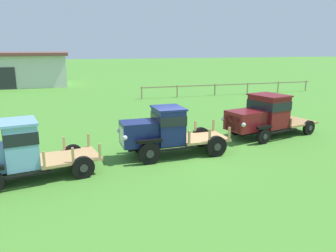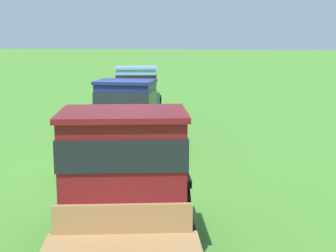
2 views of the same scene
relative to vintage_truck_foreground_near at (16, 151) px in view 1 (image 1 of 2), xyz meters
The scene contains 5 objects.
ground_plane 6.46m from the vintage_truck_foreground_near, ahead, with size 240.00×240.00×0.00m, color #47842D.
paddock_fence 24.00m from the vintage_truck_foreground_near, 44.40° to the left, with size 18.04×0.49×1.13m.
vintage_truck_foreground_near is the anchor object (origin of this frame).
vintage_truck_second_in_line 5.71m from the vintage_truck_foreground_near, 10.94° to the left, with size 4.72×1.94×2.11m.
vintage_truck_midrow_center 11.73m from the vintage_truck_foreground_near, 12.51° to the left, with size 5.57×3.07×2.18m.
Camera 1 is at (-4.54, -12.54, 4.56)m, focal length 35.00 mm.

